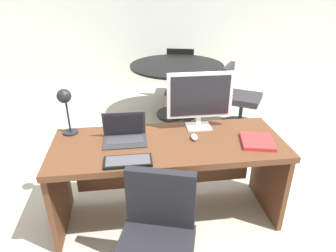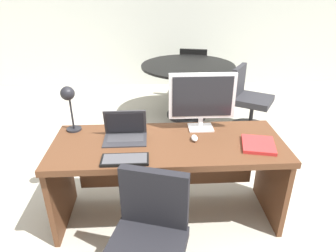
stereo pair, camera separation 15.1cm
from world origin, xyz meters
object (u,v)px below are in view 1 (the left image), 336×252
(office_chair, at_px, (156,252))
(meeting_chair_near, at_px, (180,77))
(mouse, at_px, (194,137))
(meeting_table, at_px, (177,77))
(desk, at_px, (168,160))
(meeting_chair_far, at_px, (238,103))
(monitor, at_px, (200,97))
(desk_lamp, at_px, (65,102))
(keyboard, at_px, (128,161))
(book, at_px, (257,141))
(laptop, at_px, (125,131))

(office_chair, xyz_separation_m, meeting_chair_near, (0.77, 3.62, 0.01))
(mouse, xyz_separation_m, meeting_table, (0.20, 2.08, -0.15))
(desk, distance_m, meeting_chair_far, 1.96)
(office_chair, xyz_separation_m, meeting_chair_far, (1.32, 2.27, 0.03))
(desk, relative_size, monitor, 3.33)
(monitor, height_order, desk_lamp, monitor)
(keyboard, bearing_deg, book, 8.58)
(monitor, xyz_separation_m, mouse, (-0.08, -0.20, -0.25))
(desk_lamp, bearing_deg, mouse, -12.30)
(mouse, relative_size, meeting_table, 0.07)
(monitor, height_order, keyboard, monitor)
(mouse, bearing_deg, meeting_table, 84.57)
(book, height_order, office_chair, office_chair)
(mouse, xyz_separation_m, book, (0.46, -0.12, -0.01))
(office_chair, height_order, meeting_chair_far, meeting_chair_far)
(keyboard, relative_size, meeting_chair_near, 0.38)
(desk, xyz_separation_m, book, (0.66, -0.14, 0.20))
(monitor, relative_size, office_chair, 0.65)
(desk, distance_m, meeting_chair_near, 2.99)
(monitor, relative_size, meeting_table, 0.41)
(desk_lamp, distance_m, meeting_chair_near, 3.13)
(meeting_table, height_order, meeting_chair_far, meeting_chair_far)
(office_chair, distance_m, meeting_table, 2.82)
(keyboard, distance_m, office_chair, 0.60)
(desk, relative_size, meeting_chair_near, 2.10)
(book, bearing_deg, office_chair, -146.12)
(mouse, bearing_deg, monitor, 68.47)
(keyboard, relative_size, mouse, 3.65)
(office_chair, distance_m, meeting_chair_far, 2.63)
(laptop, height_order, book, laptop)
(desk_lamp, distance_m, meeting_table, 2.24)
(desk, relative_size, office_chair, 2.18)
(book, height_order, meeting_chair_far, meeting_chair_far)
(laptop, distance_m, mouse, 0.54)
(office_chair, relative_size, meeting_table, 0.62)
(desk, height_order, desk_lamp, desk_lamp)
(mouse, bearing_deg, book, -14.22)
(keyboard, height_order, desk_lamp, desk_lamp)
(office_chair, bearing_deg, mouse, 61.41)
(book, bearing_deg, keyboard, -171.42)
(laptop, bearing_deg, office_chair, -77.73)
(monitor, relative_size, book, 1.73)
(monitor, xyz_separation_m, meeting_chair_near, (0.32, 2.74, -0.66))
(meeting_table, xyz_separation_m, meeting_chair_far, (0.76, -0.48, -0.24))
(meeting_chair_far, bearing_deg, meeting_table, 147.85)
(desk_lamp, relative_size, book, 1.25)
(book, distance_m, meeting_chair_near, 3.09)
(desk, xyz_separation_m, meeting_chair_near, (0.61, 2.92, -0.21))
(desk_lamp, height_order, book, desk_lamp)
(book, xyz_separation_m, meeting_chair_near, (-0.06, 3.06, -0.41))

